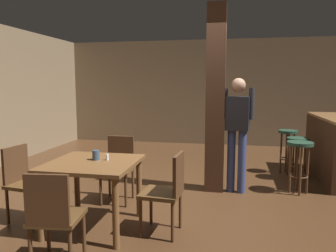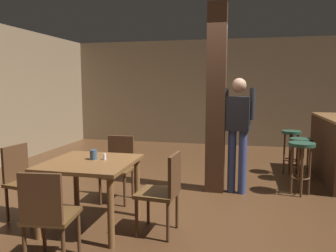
% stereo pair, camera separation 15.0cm
% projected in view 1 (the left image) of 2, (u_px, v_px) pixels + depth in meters
% --- Properties ---
extents(ground_plane, '(10.80, 10.80, 0.00)m').
position_uv_depth(ground_plane, '(191.00, 201.00, 4.62)').
color(ground_plane, '#422816').
extents(wall_back, '(8.00, 0.10, 2.80)m').
position_uv_depth(wall_back, '(212.00, 93.00, 8.82)').
color(wall_back, '#756047').
rests_on(wall_back, ground_plane).
extents(pillar, '(0.28, 0.28, 2.80)m').
position_uv_depth(pillar, '(216.00, 100.00, 4.92)').
color(pillar, '#382114').
rests_on(pillar, ground_plane).
extents(dining_table, '(0.97, 0.97, 0.77)m').
position_uv_depth(dining_table, '(93.00, 173.00, 3.67)').
color(dining_table, brown).
rests_on(dining_table, ground_plane).
extents(chair_east, '(0.45, 0.45, 0.89)m').
position_uv_depth(chair_east, '(168.00, 189.00, 3.54)').
color(chair_east, '#4C3319').
rests_on(chair_east, ground_plane).
extents(chair_south, '(0.47, 0.47, 0.89)m').
position_uv_depth(chair_south, '(54.00, 215.00, 2.84)').
color(chair_south, '#4C3319').
rests_on(chair_south, ground_plane).
extents(chair_north, '(0.43, 0.43, 0.89)m').
position_uv_depth(chair_north, '(119.00, 165.00, 4.58)').
color(chair_north, '#4C3319').
rests_on(chair_north, ground_plane).
extents(chair_west, '(0.47, 0.47, 0.89)m').
position_uv_depth(chair_west, '(24.00, 179.00, 3.90)').
color(chair_west, '#4C3319').
rests_on(chair_west, ground_plane).
extents(napkin_cup, '(0.08, 0.08, 0.11)m').
position_uv_depth(napkin_cup, '(96.00, 155.00, 3.73)').
color(napkin_cup, '#33475B').
rests_on(napkin_cup, dining_table).
extents(salt_shaker, '(0.03, 0.03, 0.07)m').
position_uv_depth(salt_shaker, '(107.00, 157.00, 3.72)').
color(salt_shaker, silver).
rests_on(salt_shaker, dining_table).
extents(standing_person, '(0.47, 0.25, 1.72)m').
position_uv_depth(standing_person, '(237.00, 127.00, 4.86)').
color(standing_person, black).
rests_on(standing_person, ground_plane).
extents(bar_counter, '(0.56, 1.87, 1.08)m').
position_uv_depth(bar_counter, '(329.00, 147.00, 5.62)').
color(bar_counter, brown).
rests_on(bar_counter, ground_plane).
extents(bar_stool_near, '(0.37, 0.37, 0.78)m').
position_uv_depth(bar_stool_near, '(300.00, 154.00, 4.86)').
color(bar_stool_near, '#1E3828').
rests_on(bar_stool_near, ground_plane).
extents(bar_stool_mid, '(0.36, 0.36, 0.73)m').
position_uv_depth(bar_stool_mid, '(298.00, 148.00, 5.57)').
color(bar_stool_mid, '#1E3828').
rests_on(bar_stool_mid, ground_plane).
extents(bar_stool_far, '(0.34, 0.34, 0.80)m').
position_uv_depth(bar_stool_far, '(288.00, 142.00, 5.95)').
color(bar_stool_far, '#1E3828').
rests_on(bar_stool_far, ground_plane).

